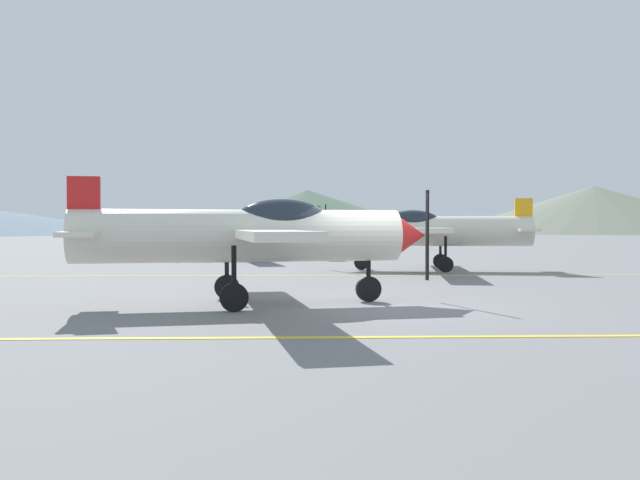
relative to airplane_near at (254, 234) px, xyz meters
name	(u,v)px	position (x,y,z in m)	size (l,w,h in m)	color
ground_plane	(378,304)	(2.77, 0.01, -1.57)	(400.00, 400.00, 0.00)	slate
apron_line_near	(412,337)	(2.77, -4.39, -1.56)	(80.00, 0.16, 0.01)	yellow
apron_line_far	(350,276)	(2.77, 8.24, -1.56)	(80.00, 0.16, 0.01)	yellow
airplane_near	(254,234)	(0.00, 0.00, 0.00)	(8.13, 9.30, 2.78)	silver
airplane_mid	(429,230)	(6.06, 10.98, 0.00)	(8.12, 9.31, 2.78)	silver
airplane_far	(247,229)	(-1.68, 19.67, 0.00)	(8.14, 9.28, 2.78)	silver
hill_centerleft	(308,211)	(3.27, 158.83, 3.89)	(65.98, 65.98, 10.91)	#4C6651
hill_centerright	(593,209)	(65.14, 128.38, 3.56)	(65.83, 65.83, 10.26)	slate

